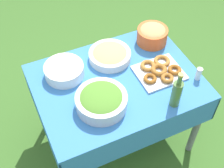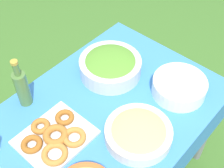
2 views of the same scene
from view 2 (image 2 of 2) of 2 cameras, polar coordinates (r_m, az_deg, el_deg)
picnic_table at (r=1.62m, az=-0.53°, el=-6.61°), size 1.12×0.83×0.72m
salad_bowl at (r=1.65m, az=-0.31°, el=3.45°), size 0.33×0.33×0.11m
pasta_bowl at (r=1.40m, az=4.84°, el=-8.86°), size 0.30×0.30×0.08m
donut_platter at (r=1.43m, az=-10.39°, el=-9.54°), size 0.31×0.30×0.05m
plate_stack at (r=1.60m, az=12.17°, el=-0.51°), size 0.27×0.27×0.08m
olive_oil_bottle at (r=1.53m, az=-16.14°, el=-0.58°), size 0.06×0.06×0.28m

